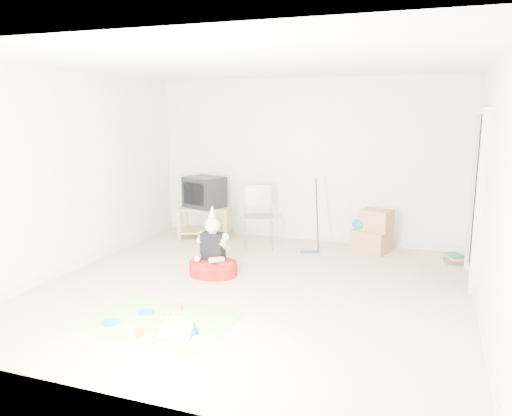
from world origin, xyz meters
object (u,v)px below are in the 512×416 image
(cardboard_boxes, at_px, (372,232))
(seated_woman, at_px, (213,260))
(folding_chair, at_px, (258,217))
(birthday_cake, at_px, (176,332))
(crt_tv, at_px, (204,192))
(tv_stand, at_px, (205,220))

(cardboard_boxes, distance_m, seated_woman, 2.55)
(folding_chair, relative_size, birthday_cake, 2.86)
(crt_tv, relative_size, seated_woman, 0.64)
(tv_stand, height_order, crt_tv, crt_tv)
(tv_stand, relative_size, seated_woman, 1.01)
(folding_chair, xyz_separation_m, birthday_cake, (0.31, -3.20, -0.44))
(folding_chair, distance_m, cardboard_boxes, 1.73)
(tv_stand, height_order, cardboard_boxes, cardboard_boxes)
(crt_tv, height_order, folding_chair, crt_tv)
(cardboard_boxes, bearing_deg, crt_tv, -178.65)
(tv_stand, relative_size, birthday_cake, 2.69)
(crt_tv, height_order, cardboard_boxes, crt_tv)
(tv_stand, bearing_deg, birthday_cake, -68.65)
(tv_stand, xyz_separation_m, folding_chair, (1.05, -0.28, 0.18))
(crt_tv, relative_size, folding_chair, 0.59)
(folding_chair, distance_m, birthday_cake, 3.24)
(cardboard_boxes, relative_size, seated_woman, 0.70)
(tv_stand, distance_m, cardboard_boxes, 2.74)
(crt_tv, xyz_separation_m, cardboard_boxes, (2.74, 0.06, -0.46))
(cardboard_boxes, xyz_separation_m, seated_woman, (-1.80, -1.80, -0.11))
(tv_stand, bearing_deg, folding_chair, -14.89)
(folding_chair, height_order, birthday_cake, folding_chair)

